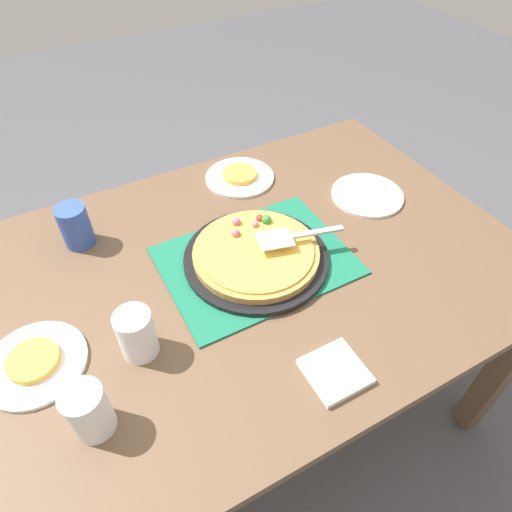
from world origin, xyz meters
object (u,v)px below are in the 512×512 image
Objects in this scene: plate_side at (367,195)px; served_slice_left at (240,174)px; napkin_stack at (335,371)px; cup_corner at (88,411)px; pizza at (256,252)px; pizza_server at (293,236)px; cup_near at (75,226)px; plate_far_right at (35,364)px; plate_near_left at (240,177)px; pizza_pan at (256,258)px; served_slice_right at (33,360)px; cup_far at (137,334)px.

served_slice_left is at bearing -41.65° from plate_side.
plate_side is 1.83× the size of napkin_stack.
cup_corner is 1.00× the size of napkin_stack.
pizza is 2.75× the size of cup_corner.
pizza is at bearing -15.93° from pizza_server.
cup_near is (0.39, -0.29, 0.03)m from pizza.
plate_side is 2.00× the size of served_slice_left.
plate_far_right is 0.22m from cup_corner.
plate_far_right is at bearing 30.05° from plate_near_left.
plate_near_left is 0.53m from cup_near.
plate_far_right is (0.70, 0.40, 0.00)m from plate_near_left.
served_slice_right is at bearing 4.96° from pizza_pan.
plate_near_left is at bearing -110.34° from pizza.
cup_near is at bearing -60.37° from napkin_stack.
plate_far_right is 0.81m from served_slice_left.
pizza is at bearing -160.91° from cup_far.
cup_corner is at bearing 112.61° from served_slice_right.
cup_far reaches higher than plate_near_left.
served_slice_left is 0.86m from cup_corner.
pizza_server is at bearing 17.68° from plate_side.
napkin_stack is (-0.55, 0.32, 0.00)m from plate_far_right.
plate_far_right is at bearing 7.58° from plate_side.
served_slice_right is (0.00, 0.00, 0.01)m from plate_far_right.
pizza_pan is 0.38m from cup_far.
plate_side is 0.64m from napkin_stack.
cup_corner is (0.09, 0.54, 0.00)m from cup_near.
plate_near_left is 0.01m from served_slice_left.
plate_near_left is 0.81m from plate_far_right.
served_slice_right is 0.92× the size of cup_far.
cup_corner reaches higher than pizza.
cup_near is (-0.18, -0.34, 0.06)m from plate_far_right.
cup_near is at bearing -117.17° from served_slice_right.
cup_corner reaches higher than plate_far_right.
served_slice_right is at bearing 30.05° from plate_near_left.
pizza reaches higher than plate_side.
pizza_pan is at bearing -175.04° from plate_far_right.
napkin_stack is (-0.38, 0.67, -0.05)m from cup_near.
pizza_server is 1.95× the size of napkin_stack.
cup_far reaches higher than pizza.
plate_near_left and plate_side have the same top height.
pizza_pan is 1.73× the size of plate_side.
pizza is at bearing 69.66° from served_slice_left.
pizza_pan is 0.54m from cup_corner.
served_slice_left is at bearing -135.80° from cup_corner.
served_slice_left reaches higher than plate_near_left.
napkin_stack is (0.14, 0.73, 0.00)m from plate_near_left.
plate_near_left is at bearing -135.59° from cup_far.
cup_corner is 0.62m from pizza_server.
pizza reaches higher than served_slice_right.
pizza is at bearing -174.83° from served_slice_right.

